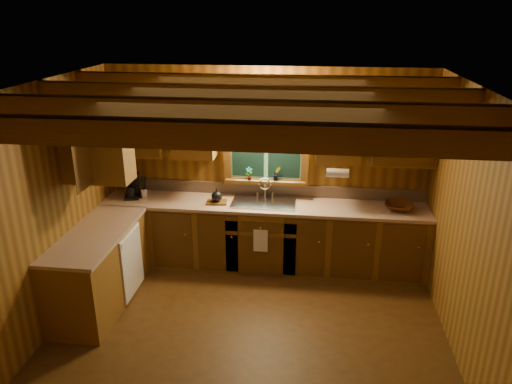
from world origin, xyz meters
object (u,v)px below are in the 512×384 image
at_px(coffee_maker, 132,186).
at_px(wicker_basket, 399,206).
at_px(sink, 264,206).
at_px(cutting_board, 217,202).

relative_size(coffee_maker, wicker_basket, 0.90).
xyz_separation_m(sink, coffee_maker, (-1.76, -0.01, 0.20)).
bearing_deg(wicker_basket, sink, 179.27).
height_order(cutting_board, wicker_basket, wicker_basket).
distance_m(sink, coffee_maker, 1.77).
xyz_separation_m(sink, cutting_board, (-0.60, -0.08, 0.06)).
bearing_deg(coffee_maker, sink, -16.60).
bearing_deg(cutting_board, sink, 1.74).
relative_size(coffee_maker, cutting_board, 1.23).
distance_m(coffee_maker, wicker_basket, 3.46).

